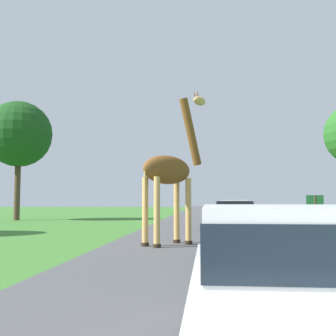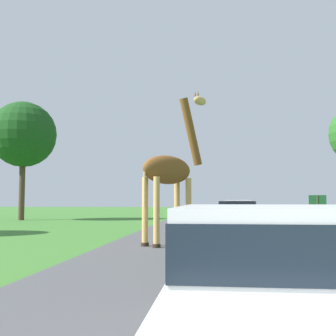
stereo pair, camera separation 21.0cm
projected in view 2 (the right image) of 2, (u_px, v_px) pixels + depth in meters
name	position (u px, v px, depth m)	size (l,w,h in m)	color
road	(215.00, 220.00, 28.86)	(6.81, 120.00, 0.00)	#4C4C4F
giraffe_near_road	(171.00, 172.00, 13.06)	(2.10, 2.40, 5.03)	tan
car_lead_maroon	(299.00, 294.00, 2.97)	(1.83, 4.42, 1.34)	silver
car_queue_right	(238.00, 209.00, 29.83)	(1.96, 3.93, 1.36)	silver
car_queue_left	(236.00, 214.00, 19.54)	(1.80, 4.28, 1.32)	black
car_far_ahead	(254.00, 232.00, 9.16)	(1.75, 4.64, 1.25)	#144C28
tree_far_right	(23.00, 135.00, 29.00)	(4.51, 4.51, 8.14)	#4C3828
sign_post	(318.00, 207.00, 17.29)	(0.70, 0.08, 1.57)	#4C3823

